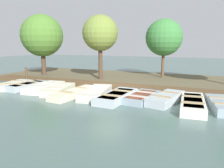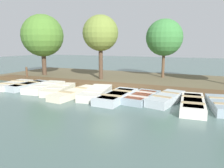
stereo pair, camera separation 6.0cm
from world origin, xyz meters
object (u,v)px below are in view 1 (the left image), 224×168
at_px(rowboat_3, 59,89).
at_px(rowboat_4, 75,93).
at_px(rowboat_7, 141,97).
at_px(rowboat_5, 96,93).
at_px(rowboat_6, 117,96).
at_px(rowboat_10, 222,105).
at_px(rowboat_8, 166,98).
at_px(mooring_post_near, 26,74).
at_px(rowboat_1, 27,86).
at_px(park_tree_center, 164,38).
at_px(rowboat_2, 45,87).
at_px(park_tree_far_left, 42,36).
at_px(rowboat_9, 193,104).
at_px(park_tree_left, 100,33).
at_px(rowboat_0, 12,85).

xyz_separation_m(rowboat_3, rowboat_4, (0.39, 1.41, -0.01)).
bearing_deg(rowboat_7, rowboat_5, -78.54).
height_order(rowboat_6, rowboat_10, rowboat_10).
relative_size(rowboat_3, rowboat_8, 1.01).
height_order(rowboat_7, mooring_post_near, mooring_post_near).
height_order(rowboat_6, rowboat_8, rowboat_8).
height_order(rowboat_1, rowboat_3, rowboat_3).
bearing_deg(rowboat_7, rowboat_6, -59.64).
bearing_deg(park_tree_center, rowboat_2, -40.25).
bearing_deg(park_tree_far_left, rowboat_2, 40.39).
relative_size(rowboat_5, rowboat_9, 1.02).
distance_m(rowboat_4, rowboat_8, 5.19).
height_order(rowboat_8, rowboat_9, rowboat_8).
bearing_deg(park_tree_left, rowboat_0, -43.11).
bearing_deg(rowboat_3, rowboat_6, 73.41).
relative_size(rowboat_1, rowboat_4, 0.81).
height_order(rowboat_1, mooring_post_near, mooring_post_near).
bearing_deg(rowboat_5, park_tree_far_left, -132.61).
xyz_separation_m(rowboat_0, park_tree_far_left, (-4.87, -1.32, 3.53)).
relative_size(rowboat_9, rowboat_10, 1.16).
height_order(rowboat_3, rowboat_9, rowboat_9).
distance_m(rowboat_7, park_tree_center, 8.14).
height_order(rowboat_5, park_tree_center, park_tree_center).
xyz_separation_m(rowboat_6, park_tree_left, (-5.09, -3.48, 3.61)).
distance_m(rowboat_6, park_tree_left, 7.15).
distance_m(park_tree_far_left, park_tree_left, 5.82).
bearing_deg(rowboat_4, rowboat_8, 103.03).
relative_size(rowboat_0, rowboat_9, 0.85).
relative_size(rowboat_0, park_tree_center, 0.59).
bearing_deg(rowboat_4, rowboat_3, -99.98).
xyz_separation_m(rowboat_1, rowboat_2, (-0.06, 1.43, 0.01)).
bearing_deg(park_tree_center, rowboat_9, 19.92).
bearing_deg(rowboat_10, rowboat_1, -100.56).
bearing_deg(rowboat_9, rowboat_1, -96.61).
bearing_deg(mooring_post_near, rowboat_8, 78.10).
relative_size(rowboat_1, mooring_post_near, 2.62).
bearing_deg(park_tree_far_left, rowboat_5, 58.32).
bearing_deg(rowboat_1, rowboat_8, 95.29).
relative_size(rowboat_0, rowboat_3, 0.94).
distance_m(rowboat_7, mooring_post_near, 10.85).
relative_size(rowboat_2, rowboat_10, 1.10).
height_order(rowboat_2, park_tree_far_left, park_tree_far_left).
relative_size(rowboat_1, park_tree_far_left, 0.53).
xyz_separation_m(rowboat_4, park_tree_center, (-8.09, 3.58, 3.33)).
xyz_separation_m(rowboat_8, mooring_post_near, (-2.50, -11.88, 0.36)).
bearing_deg(rowboat_5, rowboat_2, -103.65).
xyz_separation_m(park_tree_left, park_tree_center, (-2.86, 4.46, -0.30)).
height_order(rowboat_9, park_tree_center, park_tree_center).
distance_m(rowboat_6, park_tree_center, 8.67).
height_order(rowboat_0, rowboat_7, rowboat_0).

